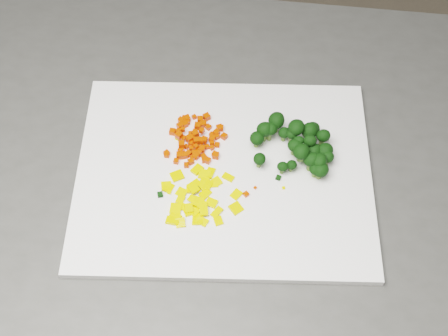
{
  "coord_description": "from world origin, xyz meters",
  "views": [
    {
      "loc": [
        0.16,
        -0.61,
        1.73
      ],
      "look_at": [
        0.13,
        -0.1,
        0.92
      ],
      "focal_mm": 50.0,
      "sensor_mm": 36.0,
      "label": 1
    }
  ],
  "objects_px": {
    "counter_block": "(232,277)",
    "carrot_pile": "(193,136)",
    "cutting_board": "(224,174)",
    "pepper_pile": "(199,197)",
    "broccoli_pile": "(294,144)"
  },
  "relations": [
    {
      "from": "counter_block",
      "to": "carrot_pile",
      "type": "bearing_deg",
      "value": 152.01
    },
    {
      "from": "counter_block",
      "to": "pepper_pile",
      "type": "xyz_separation_m",
      "value": [
        -0.05,
        -0.07,
        0.47
      ]
    },
    {
      "from": "cutting_board",
      "to": "carrot_pile",
      "type": "bearing_deg",
      "value": 133.67
    },
    {
      "from": "cutting_board",
      "to": "carrot_pile",
      "type": "relative_size",
      "value": 4.5
    },
    {
      "from": "cutting_board",
      "to": "carrot_pile",
      "type": "xyz_separation_m",
      "value": [
        -0.05,
        0.05,
        0.02
      ]
    },
    {
      "from": "carrot_pile",
      "to": "pepper_pile",
      "type": "bearing_deg",
      "value": -80.47
    },
    {
      "from": "cutting_board",
      "to": "pepper_pile",
      "type": "distance_m",
      "value": 0.06
    },
    {
      "from": "carrot_pile",
      "to": "pepper_pile",
      "type": "xyz_separation_m",
      "value": [
        0.02,
        -0.11,
        -0.01
      ]
    },
    {
      "from": "pepper_pile",
      "to": "broccoli_pile",
      "type": "bearing_deg",
      "value": 32.66
    },
    {
      "from": "pepper_pile",
      "to": "broccoli_pile",
      "type": "distance_m",
      "value": 0.17
    },
    {
      "from": "counter_block",
      "to": "cutting_board",
      "type": "height_order",
      "value": "cutting_board"
    },
    {
      "from": "cutting_board",
      "to": "pepper_pile",
      "type": "height_order",
      "value": "pepper_pile"
    },
    {
      "from": "cutting_board",
      "to": "carrot_pile",
      "type": "height_order",
      "value": "carrot_pile"
    },
    {
      "from": "broccoli_pile",
      "to": "counter_block",
      "type": "bearing_deg",
      "value": -167.34
    },
    {
      "from": "cutting_board",
      "to": "broccoli_pile",
      "type": "bearing_deg",
      "value": 19.83
    }
  ]
}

